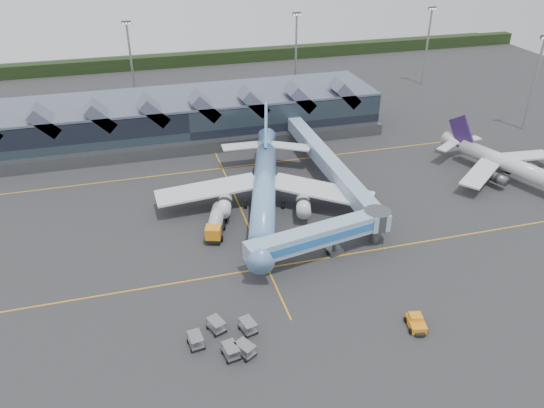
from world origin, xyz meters
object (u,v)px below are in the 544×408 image
object	(u,v)px
jet_bridge	(330,233)
pushback_tug	(416,323)
main_airliner	(264,186)
fuel_truck	(216,221)
regional_jet	(503,162)

from	to	relation	value
jet_bridge	pushback_tug	distance (m)	19.29
main_airliner	pushback_tug	size ratio (longest dim) A/B	11.35
jet_bridge	fuel_truck	xyz separation A→B (m)	(-15.55, 11.87, -2.20)
main_airliner	pushback_tug	xyz separation A→B (m)	(10.93, -35.55, -3.57)
main_airliner	regional_jet	size ratio (longest dim) A/B	1.54
jet_bridge	fuel_truck	bearing A→B (deg)	131.71
pushback_tug	regional_jet	bearing A→B (deg)	53.55
regional_jet	pushback_tug	world-z (taller)	regional_jet
regional_jet	jet_bridge	world-z (taller)	regional_jet
main_airliner	fuel_truck	bearing A→B (deg)	-134.86
regional_jet	fuel_truck	size ratio (longest dim) A/B	2.95
regional_jet	fuel_truck	world-z (taller)	regional_jet
main_airliner	fuel_truck	world-z (taller)	main_airliner
jet_bridge	pushback_tug	size ratio (longest dim) A/B	6.30
pushback_tug	jet_bridge	bearing A→B (deg)	116.87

